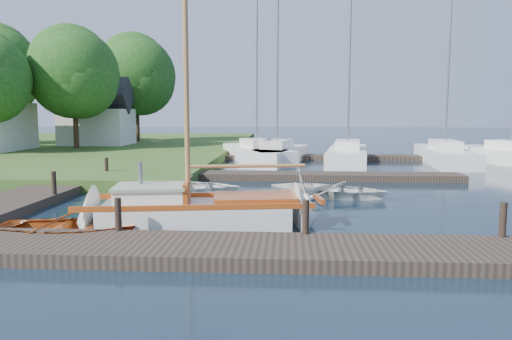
# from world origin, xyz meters

# --- Properties ---
(ground) EXTENTS (160.00, 160.00, 0.00)m
(ground) POSITION_xyz_m (0.00, 0.00, 0.00)
(ground) COLOR black
(ground) RESTS_ON ground
(near_dock) EXTENTS (18.00, 2.20, 0.30)m
(near_dock) POSITION_xyz_m (0.00, -6.00, 0.15)
(near_dock) COLOR #2C241C
(near_dock) RESTS_ON ground
(left_dock) EXTENTS (2.20, 18.00, 0.30)m
(left_dock) POSITION_xyz_m (-8.00, 2.00, 0.15)
(left_dock) COLOR #2C241C
(left_dock) RESTS_ON ground
(far_dock) EXTENTS (14.00, 1.60, 0.30)m
(far_dock) POSITION_xyz_m (2.00, 6.50, 0.15)
(far_dock) COLOR #2C241C
(far_dock) RESTS_ON ground
(pontoon) EXTENTS (30.00, 1.60, 0.30)m
(pontoon) POSITION_xyz_m (10.00, 16.00, 0.15)
(pontoon) COLOR #2C241C
(pontoon) RESTS_ON ground
(mooring_post_1) EXTENTS (0.16, 0.16, 0.80)m
(mooring_post_1) POSITION_xyz_m (-3.00, -5.00, 0.70)
(mooring_post_1) COLOR black
(mooring_post_1) RESTS_ON near_dock
(mooring_post_2) EXTENTS (0.16, 0.16, 0.80)m
(mooring_post_2) POSITION_xyz_m (1.50, -5.00, 0.70)
(mooring_post_2) COLOR black
(mooring_post_2) RESTS_ON near_dock
(mooring_post_3) EXTENTS (0.16, 0.16, 0.80)m
(mooring_post_3) POSITION_xyz_m (6.00, -5.00, 0.70)
(mooring_post_3) COLOR black
(mooring_post_3) RESTS_ON near_dock
(mooring_post_4) EXTENTS (0.16, 0.16, 0.80)m
(mooring_post_4) POSITION_xyz_m (-7.00, 0.00, 0.70)
(mooring_post_4) COLOR black
(mooring_post_4) RESTS_ON left_dock
(mooring_post_5) EXTENTS (0.16, 0.16, 0.80)m
(mooring_post_5) POSITION_xyz_m (-7.00, 5.00, 0.70)
(mooring_post_5) COLOR black
(mooring_post_5) RESTS_ON left_dock
(sailboat) EXTENTS (7.37, 3.04, 9.83)m
(sailboat) POSITION_xyz_m (-1.26, -3.30, 0.34)
(sailboat) COLOR white
(sailboat) RESTS_ON ground
(dinghy) EXTENTS (3.57, 2.59, 0.73)m
(dinghy) POSITION_xyz_m (-4.46, -4.64, 0.36)
(dinghy) COLOR maroon
(dinghy) RESTS_ON ground
(tender_a) EXTENTS (4.21, 3.17, 0.83)m
(tender_a) POSITION_xyz_m (-2.68, 1.67, 0.41)
(tender_a) COLOR white
(tender_a) RESTS_ON ground
(tender_b) EXTENTS (2.32, 2.03, 1.17)m
(tender_b) POSITION_xyz_m (1.58, 1.48, 0.59)
(tender_b) COLOR white
(tender_b) RESTS_ON ground
(tender_c) EXTENTS (3.77, 3.12, 0.68)m
(tender_c) POSITION_xyz_m (3.07, 1.67, 0.34)
(tender_c) COLOR white
(tender_c) RESTS_ON ground
(marina_boat_0) EXTENTS (5.16, 8.48, 11.99)m
(marina_boat_0) POSITION_xyz_m (-0.91, 14.54, 0.58)
(marina_boat_0) COLOR white
(marina_boat_0) RESTS_ON ground
(marina_boat_1) EXTENTS (4.09, 7.88, 11.21)m
(marina_boat_1) POSITION_xyz_m (0.38, 13.75, 0.58)
(marina_boat_1) COLOR white
(marina_boat_1) RESTS_ON ground
(marina_boat_2) EXTENTS (3.43, 8.95, 11.27)m
(marina_boat_2) POSITION_xyz_m (4.64, 13.76, 0.57)
(marina_boat_2) COLOR white
(marina_boat_2) RESTS_ON ground
(marina_boat_4) EXTENTS (2.95, 8.98, 9.87)m
(marina_boat_4) POSITION_xyz_m (10.49, 14.09, 0.56)
(marina_boat_4) COLOR white
(marina_boat_4) RESTS_ON ground
(marina_boat_5) EXTENTS (5.04, 8.34, 11.37)m
(marina_boat_5) POSITION_xyz_m (14.24, 13.80, 0.57)
(marina_boat_5) COLOR white
(marina_boat_5) RESTS_ON ground
(house_c) EXTENTS (5.25, 4.00, 5.28)m
(house_c) POSITION_xyz_m (-14.00, 22.00, 2.58)
(house_c) COLOR silver
(house_c) RESTS_ON shore
(tree_3) EXTENTS (6.41, 6.38, 8.74)m
(tree_3) POSITION_xyz_m (-14.00, 18.05, 5.81)
(tree_3) COLOR #332114
(tree_3) RESTS_ON shore
(tree_7) EXTENTS (6.83, 6.83, 9.38)m
(tree_7) POSITION_xyz_m (-12.00, 26.05, 6.20)
(tree_7) COLOR #332114
(tree_7) RESTS_ON shore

